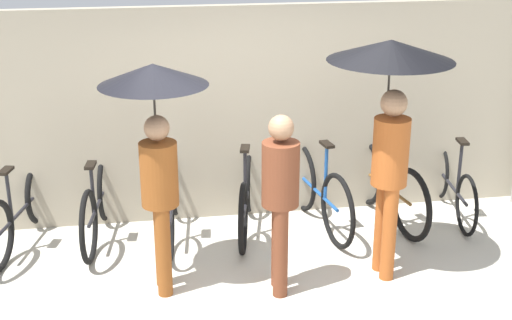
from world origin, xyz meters
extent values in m
plane|color=beige|center=(0.00, 0.00, 0.00)|extent=(30.00, 30.00, 0.00)
cube|color=gray|center=(0.00, 2.07, 1.14)|extent=(12.56, 0.12, 2.28)
torus|color=black|center=(-2.15, 2.20, 0.35)|extent=(0.22, 0.69, 0.69)
cylinder|color=black|center=(-2.28, 1.67, 0.35)|extent=(0.28, 1.06, 0.04)
cylinder|color=black|center=(-2.32, 1.49, 0.60)|extent=(0.04, 0.04, 0.50)
cube|color=black|center=(-2.32, 1.49, 0.86)|extent=(0.13, 0.22, 0.03)
cylinder|color=black|center=(-2.15, 2.20, 0.72)|extent=(0.04, 0.04, 0.75)
cylinder|color=black|center=(-2.15, 2.20, 1.10)|extent=(0.43, 0.13, 0.03)
torus|color=black|center=(-1.46, 2.17, 0.36)|extent=(0.14, 0.72, 0.72)
torus|color=black|center=(-1.58, 1.19, 0.36)|extent=(0.14, 0.72, 0.72)
cylinder|color=black|center=(-1.52, 1.68, 0.36)|extent=(0.15, 0.98, 0.04)
cylinder|color=black|center=(-1.54, 1.51, 0.60)|extent=(0.04, 0.04, 0.49)
cube|color=black|center=(-1.54, 1.51, 0.86)|extent=(0.11, 0.21, 0.03)
cylinder|color=black|center=(-1.46, 2.17, 0.69)|extent=(0.04, 0.04, 0.66)
cylinder|color=black|center=(-1.46, 2.17, 1.02)|extent=(0.44, 0.08, 0.03)
torus|color=black|center=(-0.70, 2.18, 0.36)|extent=(0.12, 0.73, 0.73)
torus|color=black|center=(-0.82, 1.13, 0.36)|extent=(0.12, 0.73, 0.73)
cylinder|color=black|center=(-0.76, 1.65, 0.36)|extent=(0.15, 1.06, 0.04)
cylinder|color=black|center=(-0.78, 1.47, 0.60)|extent=(0.04, 0.04, 0.47)
cube|color=black|center=(-0.78, 1.47, 0.85)|extent=(0.11, 0.21, 0.03)
cylinder|color=black|center=(-0.70, 2.18, 0.72)|extent=(0.04, 0.04, 0.72)
cylinder|color=black|center=(-0.70, 2.18, 1.08)|extent=(0.44, 0.07, 0.03)
torus|color=black|center=(0.11, 2.13, 0.36)|extent=(0.21, 0.71, 0.72)
torus|color=black|center=(-0.11, 1.14, 0.36)|extent=(0.21, 0.71, 0.72)
cylinder|color=black|center=(0.00, 1.64, 0.36)|extent=(0.25, 1.00, 0.04)
cylinder|color=black|center=(-0.04, 1.46, 0.65)|extent=(0.04, 0.04, 0.59)
cube|color=black|center=(-0.04, 1.46, 0.96)|extent=(0.13, 0.21, 0.03)
cylinder|color=black|center=(0.11, 2.13, 0.71)|extent=(0.04, 0.04, 0.71)
cylinder|color=black|center=(0.11, 2.13, 1.06)|extent=(0.44, 0.12, 0.03)
torus|color=black|center=(0.69, 2.07, 0.38)|extent=(0.17, 0.76, 0.76)
torus|color=black|center=(0.83, 1.12, 0.38)|extent=(0.17, 0.76, 0.76)
cylinder|color=#19478C|center=(0.76, 1.59, 0.38)|extent=(0.18, 0.96, 0.04)
cylinder|color=#19478C|center=(0.79, 1.43, 0.67)|extent=(0.04, 0.04, 0.58)
cube|color=black|center=(0.79, 1.43, 0.97)|extent=(0.12, 0.21, 0.03)
cylinder|color=#19478C|center=(0.69, 2.07, 0.68)|extent=(0.04, 0.04, 0.60)
cylinder|color=#19478C|center=(0.69, 2.07, 0.98)|extent=(0.44, 0.09, 0.03)
torus|color=black|center=(1.44, 2.12, 0.38)|extent=(0.19, 0.76, 0.76)
torus|color=black|center=(1.60, 1.15, 0.38)|extent=(0.19, 0.76, 0.76)
cylinder|color=brown|center=(1.52, 1.63, 0.38)|extent=(0.20, 0.98, 0.04)
cylinder|color=brown|center=(1.55, 1.46, 0.67)|extent=(0.04, 0.04, 0.57)
cube|color=black|center=(1.55, 1.46, 0.97)|extent=(0.12, 0.21, 0.03)
cylinder|color=brown|center=(1.44, 2.12, 0.68)|extent=(0.04, 0.04, 0.61)
cylinder|color=brown|center=(1.44, 2.12, 0.99)|extent=(0.44, 0.10, 0.03)
torus|color=black|center=(2.34, 2.16, 0.32)|extent=(0.12, 0.65, 0.65)
torus|color=black|center=(2.22, 1.16, 0.32)|extent=(0.12, 0.65, 0.65)
cylinder|color=black|center=(2.28, 1.66, 0.32)|extent=(0.16, 1.00, 0.04)
cylinder|color=black|center=(2.26, 1.49, 0.61)|extent=(0.04, 0.04, 0.57)
cube|color=black|center=(2.26, 1.49, 0.90)|extent=(0.11, 0.21, 0.03)
cylinder|color=black|center=(2.34, 2.16, 0.67)|extent=(0.04, 0.04, 0.69)
cylinder|color=black|center=(2.34, 2.16, 1.01)|extent=(0.44, 0.08, 0.03)
cylinder|color=brown|center=(-0.90, 0.45, 0.41)|extent=(0.13, 0.13, 0.82)
cylinder|color=brown|center=(-0.91, 0.63, 0.41)|extent=(0.13, 0.13, 0.82)
cylinder|color=brown|center=(-0.91, 0.54, 1.10)|extent=(0.32, 0.32, 0.56)
sphere|color=#997051|center=(-0.91, 0.54, 1.51)|extent=(0.21, 0.21, 0.21)
cylinder|color=#332D28|center=(-0.91, 0.68, 1.48)|extent=(0.02, 0.02, 0.70)
cone|color=black|center=(-0.91, 0.68, 1.93)|extent=(0.92, 0.92, 0.18)
cylinder|color=brown|center=(0.09, 0.28, 0.41)|extent=(0.13, 0.13, 0.83)
cylinder|color=brown|center=(0.11, 0.45, 0.41)|extent=(0.13, 0.13, 0.83)
cylinder|color=brown|center=(0.10, 0.37, 1.11)|extent=(0.32, 0.32, 0.56)
sphere|color=#997051|center=(0.10, 0.37, 1.51)|extent=(0.21, 0.21, 0.21)
cylinder|color=#9E4C1E|center=(1.11, 0.41, 0.45)|extent=(0.13, 0.13, 0.90)
cylinder|color=#9E4C1E|center=(1.10, 0.59, 0.45)|extent=(0.13, 0.13, 0.90)
cylinder|color=#9E4C1E|center=(1.11, 0.50, 1.20)|extent=(0.32, 0.32, 0.61)
sphere|color=#997051|center=(1.11, 0.50, 1.64)|extent=(0.23, 0.23, 0.23)
cylinder|color=#332D28|center=(1.10, 0.64, 1.61)|extent=(0.02, 0.02, 0.74)
cone|color=black|center=(1.10, 0.64, 2.07)|extent=(1.10, 1.10, 0.18)
camera|label=1|loc=(-1.01, -5.09, 3.28)|focal=50.00mm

